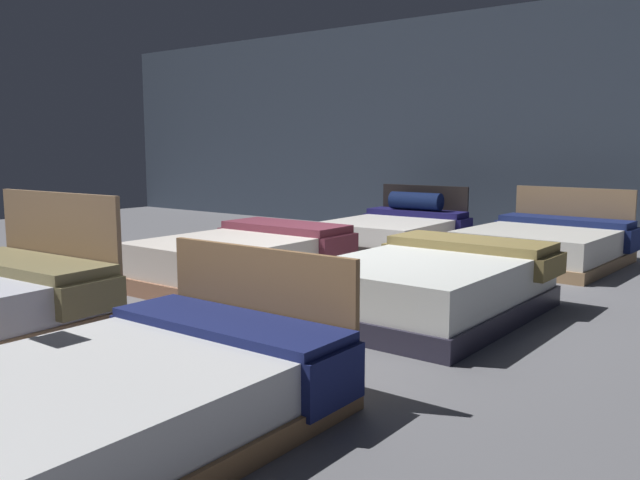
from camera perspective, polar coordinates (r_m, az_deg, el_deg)
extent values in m
cube|color=slate|center=(6.32, 0.94, -4.85)|extent=(18.00, 18.00, 0.02)
cube|color=#333D4C|center=(10.50, 17.29, 9.61)|extent=(18.00, 0.06, 3.50)
cube|color=#937151|center=(5.65, -21.55, -1.45)|extent=(1.46, 0.12, 1.05)
cube|color=olive|center=(5.49, -24.10, -1.95)|extent=(1.56, 0.62, 0.08)
cube|color=olive|center=(4.88, -19.12, -4.75)|extent=(0.11, 0.54, 0.23)
cube|color=#996E45|center=(3.45, -17.28, -15.22)|extent=(1.52, 2.10, 0.12)
cube|color=silver|center=(3.38, -17.42, -12.23)|extent=(1.46, 2.04, 0.26)
cube|color=#996E45|center=(4.00, -5.26, -6.42)|extent=(1.42, 0.05, 0.82)
cube|color=navy|center=(3.81, -7.99, -7.16)|extent=(1.49, 0.49, 0.05)
cube|color=navy|center=(4.40, -14.94, -7.62)|extent=(0.06, 0.48, 0.29)
cube|color=navy|center=(3.40, 1.27, -12.07)|extent=(0.06, 0.48, 0.29)
cube|color=#99694E|center=(6.84, -6.86, -3.13)|extent=(1.44, 2.11, 0.16)
cube|color=silver|center=(6.80, -6.89, -1.12)|extent=(1.38, 2.05, 0.32)
cube|color=brown|center=(7.30, -2.98, 1.16)|extent=(1.42, 0.61, 0.08)
cube|color=brown|center=(7.81, -7.06, 0.51)|extent=(0.08, 0.60, 0.20)
cube|color=brown|center=(6.88, 1.66, -0.45)|extent=(0.08, 0.60, 0.20)
cube|color=#2A2838|center=(5.60, 9.50, -5.64)|extent=(1.47, 2.15, 0.17)
cube|color=white|center=(5.55, 9.56, -3.19)|extent=(1.41, 2.09, 0.31)
cube|color=olive|center=(6.18, 12.91, -0.28)|extent=(1.44, 0.60, 0.08)
cube|color=olive|center=(6.54, 7.00, -0.87)|extent=(0.09, 0.59, 0.19)
cube|color=olive|center=(5.93, 19.35, -2.19)|extent=(0.09, 0.59, 0.19)
cube|color=black|center=(9.22, 6.20, -0.26)|extent=(1.55, 2.00, 0.15)
cube|color=white|center=(9.19, 6.22, 0.96)|extent=(1.49, 1.94, 0.25)
cube|color=black|center=(10.03, 8.98, 2.33)|extent=(1.40, 0.08, 0.83)
cube|color=#18154E|center=(9.81, 8.35, 2.34)|extent=(1.48, 0.47, 0.08)
cube|color=#18154E|center=(10.20, 4.56, 1.54)|extent=(0.10, 0.43, 0.30)
cube|color=#18154E|center=(9.51, 12.37, 0.90)|extent=(0.10, 0.43, 0.30)
cylinder|color=#0C1840|center=(9.77, 8.29, 3.35)|extent=(0.80, 0.28, 0.26)
cube|color=#94724F|center=(8.33, 18.70, -1.59)|extent=(1.70, 1.99, 0.13)
cube|color=silver|center=(8.30, 18.76, -0.12)|extent=(1.63, 1.92, 0.30)
cube|color=#94724F|center=(9.17, 20.99, 1.51)|extent=(1.53, 0.10, 0.88)
cube|color=navy|center=(8.92, 20.45, 1.56)|extent=(1.61, 0.53, 0.08)
cube|color=navy|center=(9.25, 15.63, 0.89)|extent=(0.10, 0.47, 0.27)
cube|color=navy|center=(8.71, 25.45, -0.03)|extent=(0.10, 0.47, 0.27)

